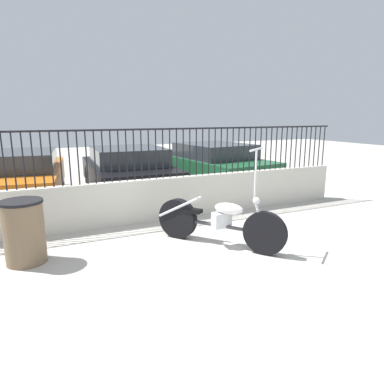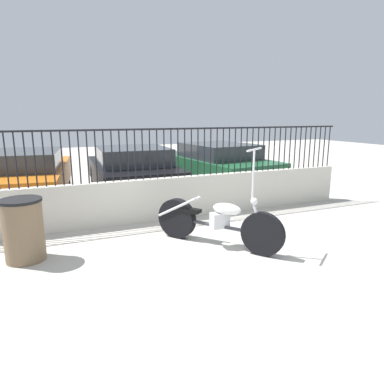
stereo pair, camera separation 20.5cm
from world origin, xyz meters
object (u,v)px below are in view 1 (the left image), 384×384
object	(u,v)px
car_green	(211,164)
car_black	(128,170)
trash_bin	(24,232)
motorcycle_dark_grey	(212,220)
car_orange	(20,177)

from	to	relation	value
car_green	car_black	bearing A→B (deg)	86.61
trash_bin	car_black	bearing A→B (deg)	56.05
motorcycle_dark_grey	car_green	world-z (taller)	motorcycle_dark_grey
car_orange	car_black	xyz separation A→B (m)	(2.53, -0.15, -0.00)
trash_bin	car_green	bearing A→B (deg)	36.99
car_orange	car_black	distance (m)	2.53
motorcycle_dark_grey	car_green	xyz separation A→B (m)	(2.21, 4.19, 0.25)
trash_bin	car_green	size ratio (longest dim) A/B	0.20
motorcycle_dark_grey	car_black	bearing A→B (deg)	148.39
car_black	car_green	world-z (taller)	car_green
car_orange	car_black	bearing A→B (deg)	-86.61
trash_bin	car_black	distance (m)	4.33
motorcycle_dark_grey	car_orange	distance (m)	5.08
trash_bin	car_black	size ratio (longest dim) A/B	0.22
trash_bin	car_green	world-z (taller)	car_green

